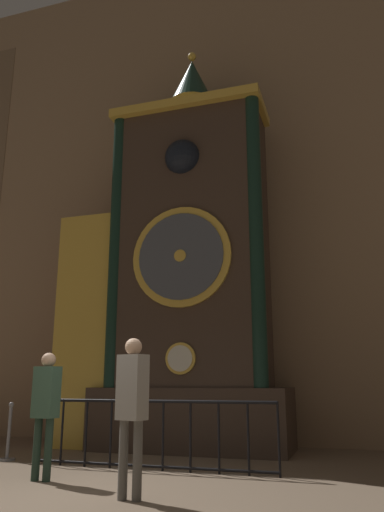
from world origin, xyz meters
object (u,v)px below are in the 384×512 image
clock_tower (175,273)px  visitor_near (46,402)px  visitor_far (132,400)px  stanchion_post (8,441)px

clock_tower → visitor_near: clock_tower is taller
clock_tower → visitor_far: 5.07m
clock_tower → visitor_near: 4.47m
visitor_far → clock_tower: bearing=120.9°
visitor_far → visitor_near: bearing=174.9°
visitor_near → visitor_far: bearing=-16.6°
clock_tower → visitor_near: bearing=-100.0°
clock_tower → visitor_far: size_ratio=4.94×
clock_tower → visitor_far: (1.00, -4.29, -2.51)m
visitor_far → stanchion_post: size_ratio=1.89×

